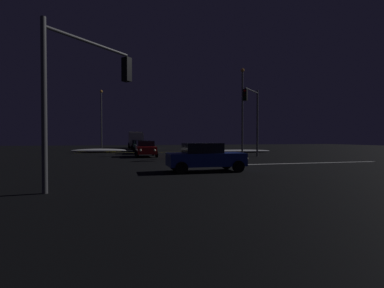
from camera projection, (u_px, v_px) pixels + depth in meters
ground at (205, 166)px, 18.79m from camera, size 120.00×120.00×0.10m
stop_line_north at (182, 158)px, 26.01m from camera, size 0.35×12.69×0.01m
centre_line_ns at (164, 152)px, 37.26m from camera, size 22.00×0.15×0.01m
crosswalk_bar_east at (303, 163)px, 20.61m from camera, size 12.69×0.40×0.01m
snow_bank_left_curb at (99, 151)px, 35.93m from camera, size 6.82×1.50×0.50m
snow_bank_right_curb at (232, 151)px, 35.72m from camera, size 10.52×1.50×0.39m
sedan_red at (146, 149)px, 28.14m from camera, size 2.02×4.33×1.57m
sedan_white at (143, 147)px, 33.86m from camera, size 2.02×4.33×1.57m
sedan_green at (140, 146)px, 39.68m from camera, size 2.02×4.33×1.57m
sedan_black at (137, 145)px, 45.93m from camera, size 2.02×4.33×1.57m
box_truck at (136, 139)px, 53.01m from camera, size 2.68×8.28×3.08m
sedan_blue_crossing at (205, 157)px, 15.47m from camera, size 4.33×2.02×1.57m
traffic_signal_ne at (253, 110)px, 26.98m from camera, size 2.77×2.77×6.67m
traffic_signal_sw at (87, 81)px, 10.64m from camera, size 3.01×3.01×5.80m
streetlamp_right_near at (242, 105)px, 33.40m from camera, size 0.44×0.44×10.14m
streetlamp_left_far at (101, 116)px, 44.79m from camera, size 0.44×0.44×9.52m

